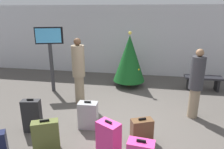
# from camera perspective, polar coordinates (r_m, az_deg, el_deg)

# --- Properties ---
(ground_plane) EXTENTS (16.00, 16.00, 0.00)m
(ground_plane) POSITION_cam_1_polar(r_m,az_deg,el_deg) (5.00, 2.19, -14.05)
(ground_plane) COLOR #514C47
(back_wall) EXTENTS (16.00, 0.20, 2.85)m
(back_wall) POSITION_cam_1_polar(r_m,az_deg,el_deg) (8.67, 6.34, 9.28)
(back_wall) COLOR silver
(back_wall) RESTS_ON ground_plane
(holiday_tree) EXTENTS (1.11, 1.11, 1.96)m
(holiday_tree) POSITION_cam_1_polar(r_m,az_deg,el_deg) (7.20, 4.85, 4.53)
(holiday_tree) COLOR #4C3319
(holiday_tree) RESTS_ON ground_plane
(flight_info_kiosk) EXTENTS (0.85, 0.33, 2.13)m
(flight_info_kiosk) POSITION_cam_1_polar(r_m,az_deg,el_deg) (6.92, -16.86, 7.18)
(flight_info_kiosk) COLOR #333338
(flight_info_kiosk) RESTS_ON ground_plane
(waiting_bench) EXTENTS (1.22, 0.44, 0.48)m
(waiting_bench) POSITION_cam_1_polar(r_m,az_deg,el_deg) (7.65, 23.99, -1.45)
(waiting_bench) COLOR black
(waiting_bench) RESTS_ON ground_plane
(traveller_0) EXTENTS (0.47, 0.47, 1.76)m
(traveller_0) POSITION_cam_1_polar(r_m,az_deg,el_deg) (5.41, 22.36, -2.06)
(traveller_0) COLOR gray
(traveller_0) RESTS_ON ground_plane
(traveller_1) EXTENTS (0.45, 0.45, 1.91)m
(traveller_1) POSITION_cam_1_polar(r_m,az_deg,el_deg) (5.87, -9.26, 1.26)
(traveller_1) COLOR gray
(traveller_1) RESTS_ON ground_plane
(suitcase_0) EXTENTS (0.44, 0.27, 0.67)m
(suitcase_0) POSITION_cam_1_polar(r_m,az_deg,el_deg) (4.82, -6.66, -11.18)
(suitcase_0) COLOR #9EA0A5
(suitcase_0) RESTS_ON ground_plane
(suitcase_3) EXTENTS (0.53, 0.38, 0.69)m
(suitcase_3) POSITION_cam_1_polar(r_m,az_deg,el_deg) (4.24, -17.83, -16.10)
(suitcase_3) COLOR #59602D
(suitcase_3) RESTS_ON ground_plane
(suitcase_4) EXTENTS (0.42, 0.26, 0.79)m
(suitcase_4) POSITION_cam_1_polar(r_m,az_deg,el_deg) (4.96, -21.32, -10.65)
(suitcase_4) COLOR #232326
(suitcase_4) RESTS_ON ground_plane
(suitcase_5) EXTENTS (0.51, 0.45, 0.66)m
(suitcase_5) POSITION_cam_1_polar(r_m,az_deg,el_deg) (4.05, -0.97, -17.07)
(suitcase_5) COLOR #E5388C
(suitcase_5) RESTS_ON ground_plane
(suitcase_6) EXTENTS (0.49, 0.37, 0.55)m
(suitcase_6) POSITION_cam_1_polar(r_m,az_deg,el_deg) (4.38, 8.26, -15.26)
(suitcase_6) COLOR brown
(suitcase_6) RESTS_ON ground_plane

